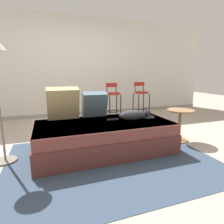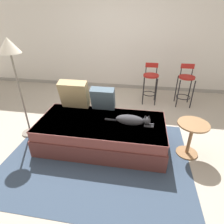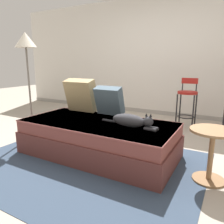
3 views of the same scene
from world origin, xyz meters
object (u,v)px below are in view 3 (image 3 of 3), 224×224
Objects in this scene: throw_pillow_middle at (109,101)px; bar_stool_near_window at (187,99)px; throw_pillow_corner at (81,95)px; floor_lamp at (26,50)px; cat at (131,121)px; side_table at (212,148)px; couch at (98,138)px.

bar_stool_near_window reaches higher than throw_pillow_middle.
floor_lamp is (-0.79, -0.28, 0.67)m from throw_pillow_corner.
throw_pillow_corner is 0.67× the size of cat.
throw_pillow_corner is 1.07m from floor_lamp.
side_table is at bearing -11.45° from throw_pillow_corner.
throw_pillow_corner is at bearing 168.55° from side_table.
bar_stool_near_window reaches higher than couch.
throw_pillow_middle is (-0.05, 0.38, 0.42)m from couch.
cat is at bearing -21.37° from throw_pillow_corner.
throw_pillow_corner reaches higher than couch.
throw_pillow_middle is 0.25× the size of floor_lamp.
couch is 3.96× the size of throw_pillow_corner.
couch is 3.63× the size of side_table.
cat reaches higher than couch.
couch is at bearing 178.01° from cat.
side_table is at bearing 1.00° from cat.
side_table is at bearing -15.34° from throw_pillow_middle.
floor_lamp is at bearing 175.66° from couch.
couch is at bearing -113.40° from bar_stool_near_window.
cat is (1.01, -0.39, -0.17)m from throw_pillow_corner.
side_table is 0.34× the size of floor_lamp.
floor_lamp is (-2.09, -1.65, 0.82)m from bar_stool_near_window.
side_table reaches higher than couch.
throw_pillow_middle reaches higher than cat.
floor_lamp is (-1.28, -0.28, 0.71)m from throw_pillow_middle.
couch is 2.66× the size of cat.
couch is 1.75m from floor_lamp.
cat is 1.99m from floor_lamp.
throw_pillow_middle is 0.76× the size of side_table.
throw_pillow_middle reaches higher than couch.
bar_stool_near_window is 2.79m from floor_lamp.
bar_stool_near_window is 1.86m from side_table.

